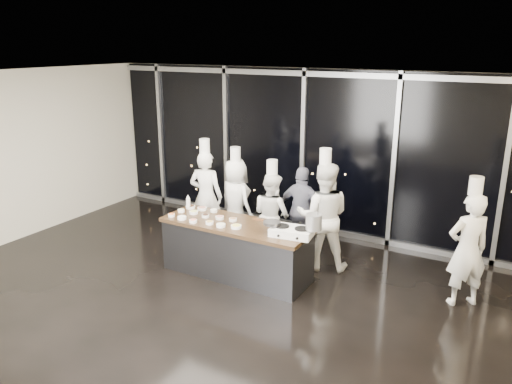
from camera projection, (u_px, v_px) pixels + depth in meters
ground at (205, 298)px, 7.46m from camera, size 9.00×9.00×0.00m
room_shell at (211, 152)px, 6.73m from camera, size 9.02×7.02×3.21m
window_wall at (304, 151)px, 9.85m from camera, size 8.90×0.11×3.20m
demo_counter at (237, 249)px, 8.08m from camera, size 2.46×0.86×0.90m
stove at (292, 231)px, 7.42m from camera, size 0.67×0.46×0.14m
frying_pan at (271, 223)px, 7.50m from camera, size 0.48×0.30×0.04m
stock_pot at (314, 222)px, 7.26m from camera, size 0.27×0.27×0.24m
prep_bowls at (204, 216)px, 8.19m from camera, size 1.36×0.72×0.05m
squeeze_bottle at (188, 202)px, 8.59m from camera, size 0.07×0.07×0.26m
chef_far_left at (206, 196)px, 9.40m from camera, size 0.72×0.55×1.98m
chef_left at (236, 200)px, 9.37m from camera, size 0.91×0.76×1.83m
chef_center at (272, 214)px, 8.77m from camera, size 0.89×0.79×1.74m
guest at (302, 211)px, 8.86m from camera, size 0.94×0.41×1.59m
chef_right at (323, 216)px, 8.22m from camera, size 1.08×0.96×2.05m
chef_side at (468, 249)px, 7.06m from camera, size 0.73×0.70×1.92m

